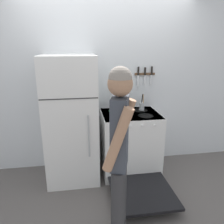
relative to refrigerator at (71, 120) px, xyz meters
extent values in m
plane|color=#5B5654|center=(0.53, 0.34, -0.86)|extent=(14.00, 14.00, 0.00)
cube|color=silver|center=(0.53, 0.37, 0.41)|extent=(10.00, 0.06, 2.55)
cube|color=white|center=(0.00, 0.00, 0.00)|extent=(0.69, 0.68, 1.72)
cube|color=#2D2D2D|center=(0.00, -0.34, 0.38)|extent=(0.68, 0.01, 0.01)
cylinder|color=#B2B5BA|center=(0.21, -0.36, -0.10)|extent=(0.02, 0.02, 0.55)
cube|color=white|center=(0.83, 0.01, -0.40)|extent=(0.81, 0.66, 0.91)
cube|color=black|center=(0.83, 0.01, 0.04)|extent=(0.80, 0.64, 0.02)
cube|color=black|center=(0.83, -0.29, -0.41)|extent=(0.71, 0.05, 0.69)
cylinder|color=black|center=(0.64, -0.12, 0.05)|extent=(0.21, 0.21, 0.01)
cylinder|color=black|center=(1.01, -0.12, 0.05)|extent=(0.21, 0.21, 0.01)
cylinder|color=black|center=(0.64, 0.14, 0.05)|extent=(0.21, 0.21, 0.01)
cylinder|color=black|center=(1.01, 0.14, 0.05)|extent=(0.21, 0.21, 0.01)
cylinder|color=silver|center=(0.58, -0.33, -0.02)|extent=(0.04, 0.02, 0.04)
cylinder|color=silver|center=(0.75, -0.33, -0.02)|extent=(0.04, 0.02, 0.04)
cylinder|color=silver|center=(0.91, -0.33, -0.02)|extent=(0.04, 0.02, 0.04)
cylinder|color=silver|center=(1.07, -0.33, -0.02)|extent=(0.04, 0.02, 0.04)
cube|color=black|center=(0.83, -0.68, -0.74)|extent=(0.75, 0.73, 0.04)
cube|color=#99999E|center=(0.83, -0.07, -0.45)|extent=(0.67, 0.36, 0.01)
cylinder|color=#237A42|center=(0.64, -0.12, 0.10)|extent=(0.24, 0.24, 0.11)
cylinder|color=#237A42|center=(0.64, -0.12, 0.17)|extent=(0.25, 0.25, 0.02)
sphere|color=black|center=(0.64, -0.12, 0.19)|extent=(0.03, 0.03, 0.03)
cylinder|color=#237A42|center=(0.51, -0.12, 0.14)|extent=(0.03, 0.02, 0.02)
cylinder|color=#237A42|center=(0.78, -0.12, 0.14)|extent=(0.03, 0.02, 0.02)
cylinder|color=black|center=(0.66, 0.14, 0.09)|extent=(0.17, 0.17, 0.08)
cone|color=black|center=(0.66, 0.14, 0.15)|extent=(0.16, 0.16, 0.02)
sphere|color=black|center=(0.66, 0.14, 0.17)|extent=(0.02, 0.02, 0.02)
cone|color=black|center=(0.74, 0.14, 0.10)|extent=(0.10, 0.03, 0.08)
torus|color=black|center=(0.66, 0.14, 0.19)|extent=(0.14, 0.01, 0.14)
cylinder|color=#B7BABF|center=(1.03, 0.15, 0.11)|extent=(0.08, 0.08, 0.11)
cylinder|color=#9E7547|center=(1.05, 0.14, 0.18)|extent=(0.02, 0.02, 0.22)
cylinder|color=#232326|center=(1.03, 0.15, 0.18)|extent=(0.02, 0.04, 0.22)
cylinder|color=#B2B5BA|center=(1.03, 0.15, 0.19)|extent=(0.05, 0.01, 0.22)
cylinder|color=#2D2D30|center=(0.41, -1.29, -0.45)|extent=(0.12, 0.12, 0.83)
cylinder|color=#2D2D30|center=(0.46, -1.14, -0.45)|extent=(0.12, 0.12, 0.83)
cube|color=#383D47|center=(0.43, -1.22, 0.28)|extent=(0.20, 0.26, 0.62)
cylinder|color=#A87A5B|center=(0.39, -1.34, 0.28)|extent=(0.26, 0.15, 0.55)
cylinder|color=#A87A5B|center=(0.47, -1.09, 0.28)|extent=(0.26, 0.15, 0.55)
sphere|color=#A87A5B|center=(0.43, -1.22, 0.69)|extent=(0.20, 0.20, 0.20)
sphere|color=gray|center=(0.43, -1.22, 0.74)|extent=(0.18, 0.18, 0.18)
cube|color=brown|center=(1.11, 0.33, 0.56)|extent=(0.31, 0.02, 0.03)
cube|color=silver|center=(1.01, 0.32, 0.46)|extent=(0.03, 0.00, 0.20)
cube|color=black|center=(1.01, 0.32, 0.61)|extent=(0.02, 0.02, 0.11)
cube|color=silver|center=(1.11, 0.32, 0.48)|extent=(0.03, 0.00, 0.16)
cube|color=black|center=(1.11, 0.32, 0.61)|extent=(0.02, 0.02, 0.10)
cube|color=silver|center=(1.21, 0.32, 0.47)|extent=(0.03, 0.00, 0.17)
cube|color=black|center=(1.21, 0.32, 0.62)|extent=(0.02, 0.02, 0.11)
camera|label=1|loc=(0.11, -2.85, 0.98)|focal=35.00mm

